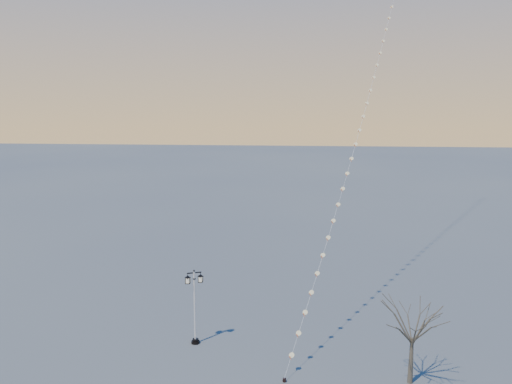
# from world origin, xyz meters

# --- Properties ---
(ground) EXTENTS (300.00, 300.00, 0.00)m
(ground) POSITION_xyz_m (0.00, 0.00, 0.00)
(ground) COLOR #565957
(ground) RESTS_ON ground
(street_lamp) EXTENTS (1.12, 0.72, 4.65)m
(street_lamp) POSITION_xyz_m (-3.42, 3.48, 2.57)
(street_lamp) COLOR black
(street_lamp) RESTS_ON ground
(bare_tree) EXTENTS (2.74, 2.74, 4.55)m
(bare_tree) POSITION_xyz_m (8.73, -0.01, 3.16)
(bare_tree) COLOR #494132
(bare_tree) RESTS_ON ground
(kite_train) EXTENTS (13.78, 39.51, 39.23)m
(kite_train) POSITION_xyz_m (8.76, 18.91, 19.51)
(kite_train) COLOR black
(kite_train) RESTS_ON ground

